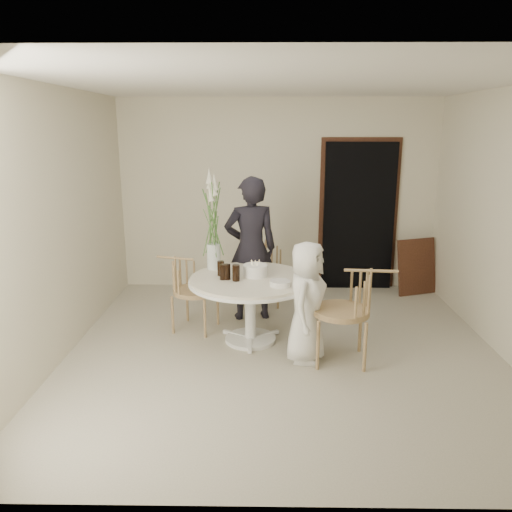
{
  "coord_description": "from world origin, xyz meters",
  "views": [
    {
      "loc": [
        -0.21,
        -4.87,
        2.3
      ],
      "look_at": [
        -0.29,
        0.3,
        0.96
      ],
      "focal_mm": 35.0,
      "sensor_mm": 36.0,
      "label": 1
    }
  ],
  "objects_px": {
    "table": "(250,288)",
    "chair_far": "(265,263)",
    "girl": "(251,249)",
    "flower_vase": "(213,222)",
    "birthday_cake": "(255,270)",
    "boy": "(307,302)",
    "chair_right": "(356,302)",
    "chair_left": "(185,283)"
  },
  "relations": [
    {
      "from": "chair_far",
      "to": "flower_vase",
      "type": "xyz_separation_m",
      "value": [
        -0.59,
        -0.98,
        0.74
      ]
    },
    {
      "from": "birthday_cake",
      "to": "chair_right",
      "type": "bearing_deg",
      "value": -28.16
    },
    {
      "from": "birthday_cake",
      "to": "girl",
      "type": "bearing_deg",
      "value": 95.72
    },
    {
      "from": "flower_vase",
      "to": "girl",
      "type": "bearing_deg",
      "value": 40.84
    },
    {
      "from": "chair_far",
      "to": "flower_vase",
      "type": "distance_m",
      "value": 1.36
    },
    {
      "from": "table",
      "to": "birthday_cake",
      "type": "bearing_deg",
      "value": 48.19
    },
    {
      "from": "girl",
      "to": "flower_vase",
      "type": "relative_size",
      "value": 1.52
    },
    {
      "from": "chair_left",
      "to": "table",
      "type": "bearing_deg",
      "value": -98.64
    },
    {
      "from": "chair_left",
      "to": "birthday_cake",
      "type": "bearing_deg",
      "value": -93.73
    },
    {
      "from": "chair_left",
      "to": "boy",
      "type": "xyz_separation_m",
      "value": [
        1.33,
        -0.81,
        0.06
      ]
    },
    {
      "from": "chair_far",
      "to": "boy",
      "type": "xyz_separation_m",
      "value": [
        0.4,
        -1.78,
        0.09
      ]
    },
    {
      "from": "table",
      "to": "birthday_cake",
      "type": "distance_m",
      "value": 0.19
    },
    {
      "from": "boy",
      "to": "flower_vase",
      "type": "height_order",
      "value": "flower_vase"
    },
    {
      "from": "table",
      "to": "girl",
      "type": "xyz_separation_m",
      "value": [
        -0.01,
        0.71,
        0.26
      ]
    },
    {
      "from": "chair_far",
      "to": "girl",
      "type": "relative_size",
      "value": 0.47
    },
    {
      "from": "flower_vase",
      "to": "table",
      "type": "bearing_deg",
      "value": -39.33
    },
    {
      "from": "table",
      "to": "chair_far",
      "type": "xyz_separation_m",
      "value": [
        0.17,
        1.33,
        -0.09
      ]
    },
    {
      "from": "chair_left",
      "to": "chair_far",
      "type": "bearing_deg",
      "value": -27.46
    },
    {
      "from": "chair_right",
      "to": "girl",
      "type": "distance_m",
      "value": 1.61
    },
    {
      "from": "chair_right",
      "to": "flower_vase",
      "type": "height_order",
      "value": "flower_vase"
    },
    {
      "from": "flower_vase",
      "to": "chair_far",
      "type": "bearing_deg",
      "value": 58.86
    },
    {
      "from": "table",
      "to": "boy",
      "type": "height_order",
      "value": "boy"
    },
    {
      "from": "girl",
      "to": "flower_vase",
      "type": "xyz_separation_m",
      "value": [
        -0.41,
        -0.36,
        0.4
      ]
    },
    {
      "from": "girl",
      "to": "table",
      "type": "bearing_deg",
      "value": 79.9
    },
    {
      "from": "chair_right",
      "to": "girl",
      "type": "xyz_separation_m",
      "value": [
        -1.06,
        1.18,
        0.24
      ]
    },
    {
      "from": "birthday_cake",
      "to": "flower_vase",
      "type": "bearing_deg",
      "value": 148.66
    },
    {
      "from": "flower_vase",
      "to": "chair_right",
      "type": "bearing_deg",
      "value": -29.21
    },
    {
      "from": "chair_far",
      "to": "boy",
      "type": "bearing_deg",
      "value": -73.2
    },
    {
      "from": "chair_left",
      "to": "boy",
      "type": "distance_m",
      "value": 1.56
    },
    {
      "from": "chair_right",
      "to": "flower_vase",
      "type": "distance_m",
      "value": 1.81
    },
    {
      "from": "table",
      "to": "chair_far",
      "type": "distance_m",
      "value": 1.34
    },
    {
      "from": "boy",
      "to": "flower_vase",
      "type": "relative_size",
      "value": 1.07
    },
    {
      "from": "table",
      "to": "flower_vase",
      "type": "distance_m",
      "value": 0.86
    },
    {
      "from": "chair_right",
      "to": "boy",
      "type": "distance_m",
      "value": 0.48
    },
    {
      "from": "boy",
      "to": "birthday_cake",
      "type": "relative_size",
      "value": 4.69
    },
    {
      "from": "chair_left",
      "to": "boy",
      "type": "height_order",
      "value": "boy"
    },
    {
      "from": "chair_far",
      "to": "girl",
      "type": "height_order",
      "value": "girl"
    },
    {
      "from": "chair_left",
      "to": "flower_vase",
      "type": "relative_size",
      "value": 0.75
    },
    {
      "from": "chair_right",
      "to": "boy",
      "type": "relative_size",
      "value": 0.79
    },
    {
      "from": "table",
      "to": "chair_right",
      "type": "bearing_deg",
      "value": -24.4
    },
    {
      "from": "table",
      "to": "chair_right",
      "type": "height_order",
      "value": "chair_right"
    },
    {
      "from": "table",
      "to": "boy",
      "type": "relative_size",
      "value": 1.08
    }
  ]
}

